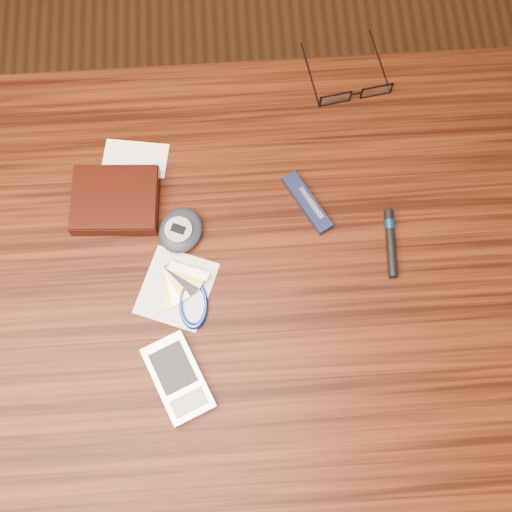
{
  "coord_description": "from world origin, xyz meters",
  "views": [
    {
      "loc": [
        0.03,
        -0.26,
        1.61
      ],
      "look_at": [
        0.04,
        0.02,
        0.76
      ],
      "focal_mm": 45.0,
      "sensor_mm": 36.0,
      "label": 1
    }
  ],
  "objects_px": {
    "pda_phone": "(178,378)",
    "pocket_knife": "(307,203)",
    "wallet_and_card": "(116,199)",
    "pedometer": "(181,230)",
    "eyeglasses": "(354,91)",
    "desk": "(229,294)",
    "notepad_keys": "(185,294)"
  },
  "relations": [
    {
      "from": "notepad_keys",
      "to": "pocket_knife",
      "type": "distance_m",
      "value": 0.22
    },
    {
      "from": "pocket_knife",
      "to": "desk",
      "type": "bearing_deg",
      "value": -140.96
    },
    {
      "from": "wallet_and_card",
      "to": "pda_phone",
      "type": "height_order",
      "value": "wallet_and_card"
    },
    {
      "from": "notepad_keys",
      "to": "pocket_knife",
      "type": "bearing_deg",
      "value": 34.83
    },
    {
      "from": "desk",
      "to": "pocket_knife",
      "type": "relative_size",
      "value": 10.04
    },
    {
      "from": "pedometer",
      "to": "pocket_knife",
      "type": "distance_m",
      "value": 0.19
    },
    {
      "from": "wallet_and_card",
      "to": "pda_phone",
      "type": "relative_size",
      "value": 1.27
    },
    {
      "from": "pedometer",
      "to": "notepad_keys",
      "type": "xyz_separation_m",
      "value": [
        0.0,
        -0.09,
        -0.01
      ]
    },
    {
      "from": "wallet_and_card",
      "to": "pda_phone",
      "type": "distance_m",
      "value": 0.27
    },
    {
      "from": "pocket_knife",
      "to": "pda_phone",
      "type": "bearing_deg",
      "value": -128.71
    },
    {
      "from": "desk",
      "to": "notepad_keys",
      "type": "bearing_deg",
      "value": -155.93
    },
    {
      "from": "wallet_and_card",
      "to": "pedometer",
      "type": "relative_size",
      "value": 1.82
    },
    {
      "from": "pocket_knife",
      "to": "notepad_keys",
      "type": "bearing_deg",
      "value": -145.17
    },
    {
      "from": "desk",
      "to": "pocket_knife",
      "type": "height_order",
      "value": "pocket_knife"
    },
    {
      "from": "eyeglasses",
      "to": "pda_phone",
      "type": "xyz_separation_m",
      "value": [
        -0.28,
        -0.42,
        -0.0
      ]
    },
    {
      "from": "wallet_and_card",
      "to": "eyeglasses",
      "type": "relative_size",
      "value": 1.2
    },
    {
      "from": "pda_phone",
      "to": "pocket_knife",
      "type": "xyz_separation_m",
      "value": [
        0.19,
        0.24,
        -0.0
      ]
    },
    {
      "from": "desk",
      "to": "pedometer",
      "type": "height_order",
      "value": "pedometer"
    },
    {
      "from": "pocket_knife",
      "to": "pedometer",
      "type": "bearing_deg",
      "value": -169.69
    },
    {
      "from": "pedometer",
      "to": "notepad_keys",
      "type": "distance_m",
      "value": 0.09
    },
    {
      "from": "pda_phone",
      "to": "wallet_and_card",
      "type": "bearing_deg",
      "value": 107.58
    },
    {
      "from": "desk",
      "to": "wallet_and_card",
      "type": "height_order",
      "value": "wallet_and_card"
    },
    {
      "from": "eyeglasses",
      "to": "pocket_knife",
      "type": "height_order",
      "value": "eyeglasses"
    },
    {
      "from": "desk",
      "to": "eyeglasses",
      "type": "relative_size",
      "value": 7.45
    },
    {
      "from": "desk",
      "to": "pocket_knife",
      "type": "xyz_separation_m",
      "value": [
        0.12,
        0.1,
        0.11
      ]
    },
    {
      "from": "wallet_and_card",
      "to": "notepad_keys",
      "type": "relative_size",
      "value": 1.23
    },
    {
      "from": "wallet_and_card",
      "to": "pocket_knife",
      "type": "height_order",
      "value": "wallet_and_card"
    },
    {
      "from": "pedometer",
      "to": "pocket_knife",
      "type": "bearing_deg",
      "value": 10.31
    },
    {
      "from": "wallet_and_card",
      "to": "notepad_keys",
      "type": "height_order",
      "value": "wallet_and_card"
    },
    {
      "from": "eyeglasses",
      "to": "pocket_knife",
      "type": "distance_m",
      "value": 0.2
    },
    {
      "from": "desk",
      "to": "eyeglasses",
      "type": "distance_m",
      "value": 0.37
    },
    {
      "from": "eyeglasses",
      "to": "notepad_keys",
      "type": "xyz_separation_m",
      "value": [
        -0.27,
        -0.3,
        -0.01
      ]
    }
  ]
}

